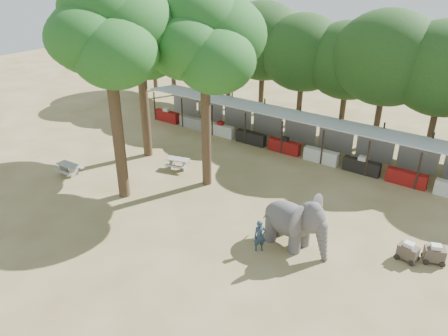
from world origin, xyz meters
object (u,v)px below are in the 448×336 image
Objects in this scene: yard_tree_left at (139,34)px; picnic_table_far at (178,162)px; cart_back at (434,254)px; elephant at (296,221)px; yard_tree_center at (108,32)px; handler at (260,236)px; cart_front at (408,251)px; yard_tree_back at (205,40)px; picnic_table_near at (68,168)px.

yard_tree_left is 6.45× the size of picnic_table_far.
cart_back is at bearing -3.82° from yard_tree_left.
elephant is at bearing -177.67° from cart_back.
cart_back is at bearing 12.89° from yard_tree_center.
elephant is 2.30× the size of handler.
handler is at bearing -42.41° from picnic_table_far.
yard_tree_center is 7.57× the size of handler.
elephant is at bearing -147.78° from cart_front.
elephant is 1.83m from handler.
elephant is at bearing -20.86° from yard_tree_back.
cart_front is at bearing -174.41° from cart_back.
handler is (-1.17, -1.29, -0.58)m from elephant.
elephant is 6.37m from cart_back.
picnic_table_near is (-14.09, -0.26, -0.32)m from handler.
yard_tree_back reaches higher than yard_tree_left.
yard_tree_back is 7.42× the size of picnic_table_near.
yard_tree_center is 9.77m from picnic_table_far.
yard_tree_back is at bearing 53.14° from yard_tree_center.
handler is at bearing -0.85° from yard_tree_center.
handler is at bearing -2.12° from picnic_table_near.
yard_tree_left is 7.20× the size of picnic_table_near.
handler is at bearing -33.26° from yard_tree_back.
cart_back is (19.24, -1.28, -7.73)m from yard_tree_left.
picnic_table_near is at bearing -108.21° from yard_tree_left.
yard_tree_center is 11.50× the size of cart_front.
picnic_table_far is 1.50× the size of cart_back.
handler is 7.94m from cart_back.
elephant is (10.48, 1.15, -7.83)m from yard_tree_center.
cart_front is at bearing 11.83° from yard_tree_center.
yard_tree_center reaches higher than yard_tree_left.
yard_tree_back reaches higher than cart_front.
picnic_table_far is 1.63× the size of cart_front.
cart_back reaches higher than picnic_table_near.
yard_tree_left is at bearing 170.54° from yard_tree_back.
picnic_table_near is at bearing -166.91° from elephant.
yard_tree_left reaches higher than cart_front.
picnic_table_near is (-1.78, -5.40, -7.72)m from yard_tree_left.
yard_tree_left reaches higher than cart_back.
yard_tree_left is 9.68× the size of cart_back.
cart_front is 1.16m from cart_back.
picnic_table_near is 21.42m from cart_back.
yard_tree_center is 7.87× the size of picnic_table_near.
yard_tree_center is 9.96m from picnic_table_near.
cart_front is (5.90, 3.32, -0.33)m from handler.
yard_tree_center is 13.13m from elephant.
picnic_table_far is (-8.95, 4.48, -0.33)m from handler.
yard_tree_back is at bearing -23.11° from picnic_table_far.
yard_tree_left reaches higher than picnic_table_near.
picnic_table_far is (5.13, 4.73, -0.01)m from picnic_table_near.
yard_tree_back is 8.51m from picnic_table_far.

